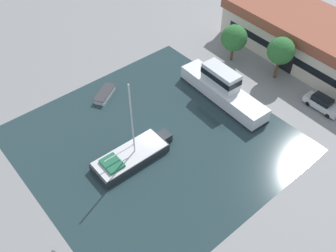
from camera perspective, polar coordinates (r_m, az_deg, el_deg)
name	(u,v)px	position (r m, az deg, el deg)	size (l,w,h in m)	color
ground_plane	(154,140)	(43.44, -2.14, -2.22)	(440.00, 440.00, 0.00)	gray
water_canal	(154,140)	(43.44, -2.14, -2.21)	(27.93, 28.31, 0.01)	#23383D
warehouse_building	(313,40)	(58.38, 21.16, 12.18)	(27.23, 12.29, 5.78)	beige
quay_tree_near_building	(281,51)	(51.87, 16.82, 10.89)	(3.62, 3.62, 6.13)	brown
quay_tree_by_water	(234,38)	(54.41, 10.04, 13.05)	(3.71, 3.71, 5.50)	brown
parked_car	(322,103)	(50.57, 22.44, 3.21)	(4.73, 1.79, 1.73)	silver
sailboat_moored	(132,156)	(41.29, -5.57, -4.52)	(3.47, 9.67, 10.32)	#23282D
motor_cruiser	(222,89)	(48.31, 8.25, 5.64)	(13.54, 3.73, 4.30)	white
small_dinghy	(105,94)	(49.55, -9.64, 4.81)	(3.22, 4.01, 0.72)	silver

